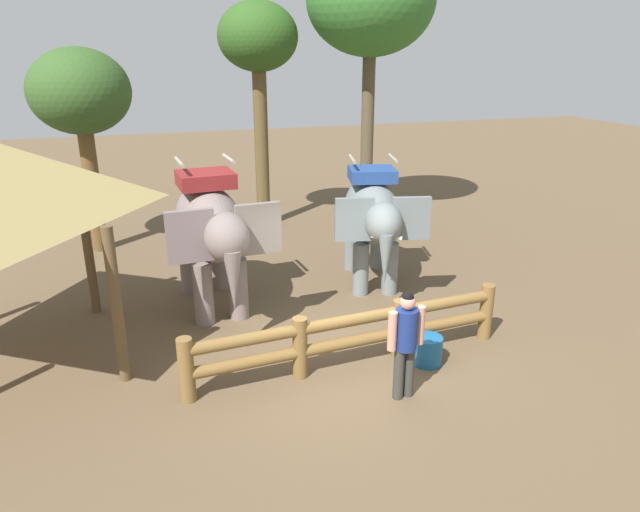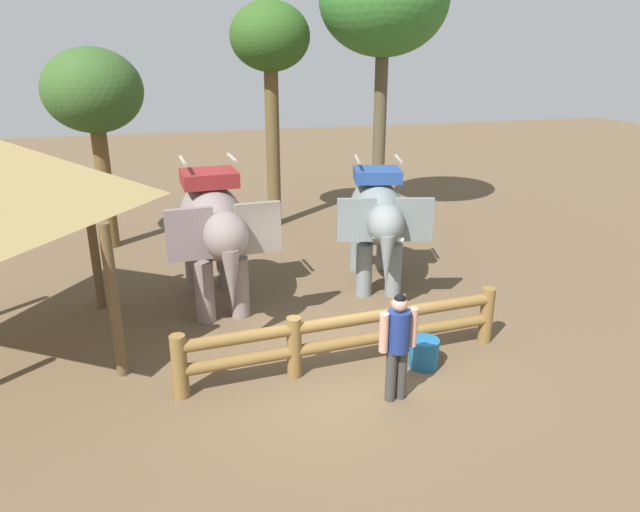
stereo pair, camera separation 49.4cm
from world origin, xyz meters
name	(u,v)px [view 1 (the left image)]	position (x,y,z in m)	size (l,w,h in m)	color
ground_plane	(349,363)	(0.00, 0.00, 0.00)	(60.00, 60.00, 0.00)	brown
log_fence	(351,334)	(0.00, -0.07, 0.61)	(5.67, 0.62, 1.05)	brown
elephant_near_left	(211,228)	(-1.82, 2.94, 1.72)	(2.04, 3.58, 3.07)	slate
elephant_center	(373,216)	(1.72, 3.18, 1.61)	(2.15, 3.41, 2.86)	slate
tourist_woman_in_black	(406,338)	(0.44, -1.18, 1.01)	(0.62, 0.37, 1.75)	#383934
tree_far_left	(80,95)	(-4.20, 7.60, 3.98)	(2.44, 2.44, 5.11)	brown
tree_back_center	(258,45)	(0.44, 8.45, 5.14)	(2.20, 2.20, 6.30)	brown
tree_far_right	(371,2)	(3.65, 8.24, 6.28)	(3.65, 3.65, 7.90)	brown
feed_bucket	(427,350)	(1.27, -0.40, 0.25)	(0.50, 0.50, 0.49)	#19598C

